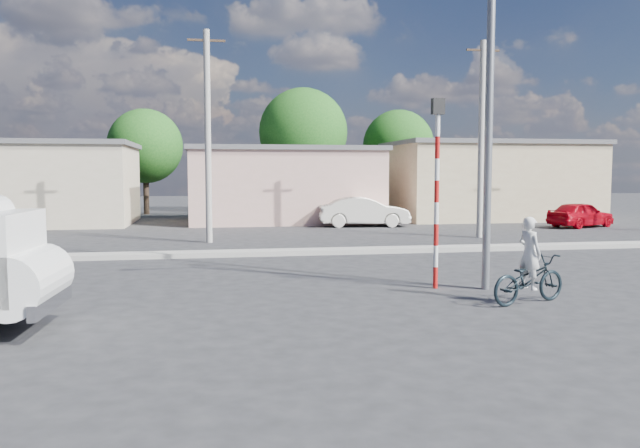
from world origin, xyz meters
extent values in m
plane|color=#262628|center=(0.00, 0.00, 0.00)|extent=(120.00, 120.00, 0.00)
cube|color=#99968E|center=(0.00, 8.00, 0.08)|extent=(40.00, 0.80, 0.16)
cylinder|color=white|center=(-4.96, -1.12, 0.89)|extent=(1.13, 1.97, 1.03)
cube|color=silver|center=(-4.59, -1.14, 0.52)|extent=(0.24, 2.02, 0.26)
imported|color=black|center=(4.49, -0.43, 0.50)|extent=(2.03, 1.26, 1.01)
imported|color=silver|center=(4.49, -0.43, 0.75)|extent=(0.51, 0.63, 1.49)
imported|color=white|center=(5.55, 17.86, 0.73)|extent=(4.57, 1.94, 1.47)
imported|color=#AF0310|center=(15.90, 15.64, 0.63)|extent=(3.97, 2.71, 1.26)
cylinder|color=red|center=(3.20, 1.50, 0.25)|extent=(0.11, 0.11, 0.50)
cylinder|color=white|center=(3.20, 1.50, 0.75)|extent=(0.11, 0.11, 0.50)
cylinder|color=red|center=(3.20, 1.50, 1.25)|extent=(0.11, 0.11, 0.50)
cylinder|color=white|center=(3.20, 1.50, 1.75)|extent=(0.11, 0.11, 0.50)
cylinder|color=red|center=(3.20, 1.50, 2.25)|extent=(0.11, 0.11, 0.50)
cylinder|color=white|center=(3.20, 1.50, 2.75)|extent=(0.11, 0.11, 0.50)
cylinder|color=red|center=(3.20, 1.50, 3.25)|extent=(0.11, 0.11, 0.50)
cylinder|color=white|center=(3.20, 1.50, 3.75)|extent=(0.11, 0.11, 0.50)
cube|color=black|center=(3.20, 1.50, 4.18)|extent=(0.28, 0.18, 0.36)
cylinder|color=slate|center=(4.30, 1.20, 4.50)|extent=(0.18, 0.18, 9.00)
cube|color=#C1B392|center=(-12.00, 22.00, 2.00)|extent=(12.00, 7.00, 4.00)
cube|color=#59595B|center=(-12.00, 22.00, 4.12)|extent=(12.30, 7.30, 0.24)
cube|color=#CFA18E|center=(2.00, 22.00, 1.90)|extent=(10.00, 7.00, 3.80)
cube|color=#59595B|center=(2.00, 22.00, 3.92)|extent=(10.30, 7.30, 0.24)
cube|color=tan|center=(14.00, 22.00, 2.10)|extent=(11.00, 7.00, 4.20)
cube|color=#59595B|center=(14.00, 22.00, 4.32)|extent=(11.30, 7.30, 0.24)
cylinder|color=#38281E|center=(-6.00, 29.00, 1.74)|extent=(0.36, 0.36, 3.47)
sphere|color=#2E6E21|center=(-6.00, 29.00, 4.34)|extent=(4.71, 4.71, 4.71)
cylinder|color=#38281E|center=(4.00, 28.00, 2.10)|extent=(0.36, 0.36, 4.20)
sphere|color=#2E6E21|center=(4.00, 28.00, 5.25)|extent=(5.70, 5.70, 5.70)
cylinder|color=#38281E|center=(11.00, 30.00, 1.82)|extent=(0.36, 0.36, 3.64)
sphere|color=#2E6E21|center=(11.00, 30.00, 4.55)|extent=(4.94, 4.94, 4.94)
cylinder|color=#99968E|center=(-2.00, 12.00, 4.00)|extent=(0.24, 0.24, 8.00)
cube|color=#38281E|center=(-2.00, 12.00, 7.60)|extent=(1.40, 0.08, 0.08)
cylinder|color=#99968E|center=(9.00, 12.00, 4.00)|extent=(0.24, 0.24, 8.00)
cube|color=#38281E|center=(9.00, 12.00, 7.60)|extent=(1.40, 0.08, 0.08)
camera|label=1|loc=(-1.90, -12.13, 2.69)|focal=35.00mm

